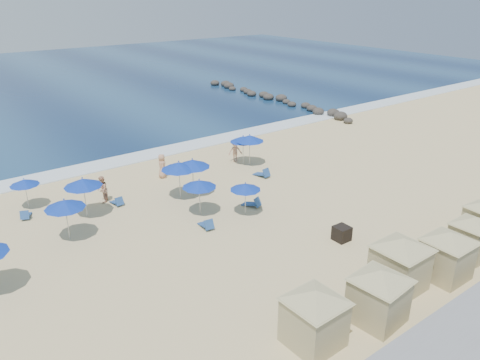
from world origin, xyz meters
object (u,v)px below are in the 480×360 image
object	(u,v)px
beachgoer_2	(235,151)
umbrella_7	(179,166)
umbrella_9	(243,139)
cabana_2	(401,257)
umbrella_5	(199,184)
beachgoer_3	(162,166)
cabana_0	(315,310)
rock_jetty	(273,98)
umbrella_2	(24,182)
beachgoer_1	(102,189)
trash_bin	(342,233)
cabana_4	(473,232)
umbrella_4	(83,183)
umbrella_10	(250,138)
cabana_1	(380,289)
umbrella_6	(245,187)
umbrella_3	(65,204)
umbrella_8	(192,163)
cabana_3	(448,249)

from	to	relation	value
beachgoer_2	umbrella_7	bearing A→B (deg)	-132.07
beachgoer_2	umbrella_9	bearing A→B (deg)	-57.73
cabana_2	umbrella_7	distance (m)	15.52
umbrella_5	beachgoer_3	world-z (taller)	umbrella_5
cabana_2	beachgoer_2	xyz separation A→B (m)	(4.23, 18.81, -0.79)
beachgoer_2	cabana_0	bearing A→B (deg)	-96.48
rock_jetty	umbrella_7	size ratio (longest dim) A/B	9.73
umbrella_2	beachgoer_1	bearing A→B (deg)	-25.75
umbrella_5	beachgoer_1	xyz separation A→B (m)	(-4.19, 5.50, -1.21)
trash_bin	cabana_4	size ratio (longest dim) A/B	0.21
cabana_4	beachgoer_1	distance (m)	22.52
cabana_4	umbrella_4	world-z (taller)	umbrella_4
rock_jetty	umbrella_4	xyz separation A→B (m)	(-30.57, -17.60, 1.95)
rock_jetty	beachgoer_3	distance (m)	27.82
rock_jetty	cabana_0	xyz separation A→B (m)	(-27.34, -34.22, 1.24)
trash_bin	umbrella_7	size ratio (longest dim) A/B	0.31
rock_jetty	umbrella_10	bearing A→B (deg)	-135.39
cabana_1	umbrella_6	distance (m)	11.61
umbrella_5	beachgoer_1	distance (m)	7.02
rock_jetty	umbrella_3	world-z (taller)	umbrella_3
beachgoer_1	umbrella_10	bearing A→B (deg)	124.13
cabana_1	umbrella_6	size ratio (longest dim) A/B	1.99
umbrella_5	beachgoer_3	bearing A→B (deg)	81.17
umbrella_10	umbrella_8	bearing A→B (deg)	-160.63
cabana_3	umbrella_5	world-z (taller)	cabana_3
trash_bin	umbrella_6	xyz separation A→B (m)	(-2.40, 5.88, 1.50)
cabana_4	beachgoer_3	bearing A→B (deg)	111.40
rock_jetty	cabana_0	world-z (taller)	cabana_0
umbrella_2	cabana_0	bearing A→B (deg)	-73.79
cabana_4	umbrella_3	distance (m)	22.12
umbrella_10	beachgoer_1	world-z (taller)	umbrella_10
umbrella_10	beachgoer_2	size ratio (longest dim) A/B	1.46
cabana_4	umbrella_3	world-z (taller)	umbrella_3
rock_jetty	umbrella_6	distance (m)	32.45
umbrella_4	umbrella_8	bearing A→B (deg)	-10.18
cabana_1	cabana_4	size ratio (longest dim) A/B	1.09
umbrella_7	umbrella_10	distance (m)	8.11
umbrella_8	beachgoer_1	size ratio (longest dim) A/B	1.49
beachgoer_3	umbrella_7	bearing A→B (deg)	-173.30
cabana_1	cabana_2	bearing A→B (deg)	18.25
umbrella_3	beachgoer_3	distance (m)	10.28
umbrella_2	beachgoer_3	world-z (taller)	umbrella_2
umbrella_5	trash_bin	bearing A→B (deg)	-58.33
cabana_4	umbrella_6	xyz separation A→B (m)	(-6.58, 11.13, 0.47)
umbrella_9	umbrella_4	bearing A→B (deg)	-173.25
cabana_3	umbrella_4	world-z (taller)	cabana_3
cabana_2	beachgoer_1	xyz separation A→B (m)	(-7.56, 17.79, -0.77)
umbrella_5	umbrella_9	bearing A→B (deg)	36.20
cabana_4	beachgoer_3	distance (m)	21.33
trash_bin	umbrella_9	bearing A→B (deg)	78.45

